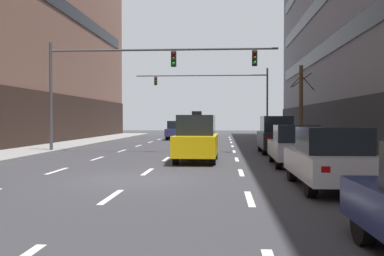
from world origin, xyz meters
name	(u,v)px	position (x,y,z in m)	size (l,w,h in m)	color
ground_plane	(136,180)	(0.00, 0.00, 0.00)	(120.00, 120.00, 0.00)	#38383D
lane_stripe_l1_s4	(57,171)	(-3.31, 2.00, 0.00)	(0.16, 2.00, 0.01)	silver
lane_stripe_l1_s5	(97,158)	(-3.31, 7.00, 0.00)	(0.16, 2.00, 0.01)	silver
lane_stripe_l1_s6	(122,151)	(-3.31, 12.00, 0.00)	(0.16, 2.00, 0.01)	silver
lane_stripe_l1_s7	(138,146)	(-3.31, 17.00, 0.00)	(0.16, 2.00, 0.01)	silver
lane_stripe_l1_s8	(150,142)	(-3.31, 22.00, 0.00)	(0.16, 2.00, 0.01)	silver
lane_stripe_l1_s9	(159,139)	(-3.31, 27.00, 0.00)	(0.16, 2.00, 0.01)	silver
lane_stripe_l1_s10	(166,137)	(-3.31, 32.00, 0.00)	(0.16, 2.00, 0.01)	silver
lane_stripe_l2_s3	(111,197)	(0.00, -3.00, 0.00)	(0.16, 2.00, 0.01)	silver
lane_stripe_l2_s4	(148,172)	(0.00, 2.00, 0.00)	(0.16, 2.00, 0.01)	silver
lane_stripe_l2_s5	(166,159)	(0.00, 7.00, 0.00)	(0.16, 2.00, 0.01)	silver
lane_stripe_l2_s6	(177,151)	(0.00, 12.00, 0.00)	(0.16, 2.00, 0.01)	silver
lane_stripe_l2_s7	(185,146)	(0.00, 17.00, 0.00)	(0.16, 2.00, 0.01)	silver
lane_stripe_l2_s8	(190,142)	(0.00, 22.00, 0.00)	(0.16, 2.00, 0.01)	silver
lane_stripe_l2_s9	(195,139)	(0.00, 27.00, 0.00)	(0.16, 2.00, 0.01)	silver
lane_stripe_l2_s10	(198,137)	(0.00, 32.00, 0.00)	(0.16, 2.00, 0.01)	silver
lane_stripe_l3_s3	(250,199)	(3.31, -3.00, 0.00)	(0.16, 2.00, 0.01)	silver
lane_stripe_l3_s4	(241,173)	(3.31, 2.00, 0.00)	(0.16, 2.00, 0.01)	silver
lane_stripe_l3_s5	(237,159)	(3.31, 7.00, 0.00)	(0.16, 2.00, 0.01)	silver
lane_stripe_l3_s6	(234,151)	(3.31, 12.00, 0.00)	(0.16, 2.00, 0.01)	silver
lane_stripe_l3_s7	(232,146)	(3.31, 17.00, 0.00)	(0.16, 2.00, 0.01)	silver
lane_stripe_l3_s8	(231,142)	(3.31, 22.00, 0.00)	(0.16, 2.00, 0.01)	silver
lane_stripe_l3_s9	(230,139)	(3.31, 27.00, 0.00)	(0.16, 2.00, 0.01)	silver
lane_stripe_l3_s10	(229,137)	(3.31, 32.00, 0.00)	(0.16, 2.00, 0.01)	silver
car_driving_0	(177,130)	(-1.58, 26.69, 0.85)	(2.05, 4.66, 1.73)	black
taxi_driving_2	(197,139)	(1.52, 5.75, 1.02)	(1.83, 4.27, 2.23)	black
car_parked_1	(331,158)	(5.58, -1.40, 0.82)	(1.88, 4.45, 1.66)	black
car_parked_2	(295,146)	(5.58, 4.43, 0.81)	(1.92, 4.42, 1.64)	black
car_parked_3	(276,135)	(5.58, 10.80, 1.02)	(1.78, 4.23, 2.05)	black
traffic_signal_0	(134,70)	(-2.30, 10.57, 4.62)	(12.77, 0.35, 6.06)	#4C4C51
traffic_signal_1	(225,89)	(2.78, 30.26, 4.95)	(13.26, 0.35, 6.82)	#4C4C51
street_tree_0	(301,104)	(7.96, 16.74, 2.93)	(1.60, 1.71, 5.40)	#4C3823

